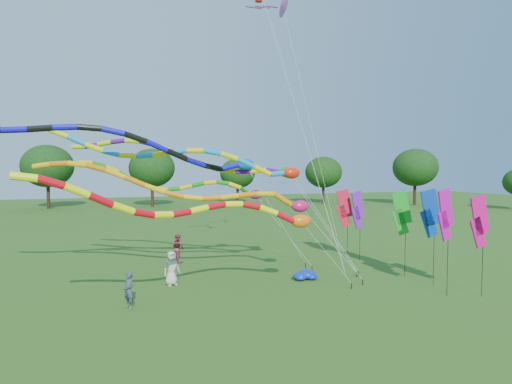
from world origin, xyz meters
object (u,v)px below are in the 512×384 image
object	(u,v)px
tube_kite_orange	(201,190)
blue_nylon_heap	(302,275)
person_a	(172,268)
person_c	(178,248)
person_b	(129,290)
tube_kite_red	(215,210)

from	to	relation	value
tube_kite_orange	blue_nylon_heap	xyz separation A→B (m)	(5.40, -0.47, -4.64)
tube_kite_orange	blue_nylon_heap	world-z (taller)	tube_kite_orange
person_a	person_c	size ratio (longest dim) A/B	0.96
blue_nylon_heap	person_c	xyz separation A→B (m)	(-5.68, 6.45, 0.68)
person_b	tube_kite_orange	bearing A→B (deg)	93.50
person_a	person_c	distance (m)	5.48
tube_kite_red	person_a	size ratio (longest dim) A/B	8.03
tube_kite_red	tube_kite_orange	xyz separation A→B (m)	(0.26, 4.03, 0.62)
tube_kite_red	person_c	world-z (taller)	tube_kite_red
tube_kite_red	person_c	size ratio (longest dim) A/B	7.71
tube_kite_orange	person_a	world-z (taller)	tube_kite_orange
tube_kite_red	person_b	size ratio (longest dim) A/B	8.96
person_b	blue_nylon_heap	bearing A→B (deg)	71.80
person_b	person_c	xyz separation A→B (m)	(3.39, 8.47, 0.13)
blue_nylon_heap	person_b	distance (m)	9.30
person_a	person_c	xyz separation A→B (m)	(1.15, 5.36, 0.04)
blue_nylon_heap	person_a	xyz separation A→B (m)	(-6.82, 1.09, 0.64)
tube_kite_red	person_a	bearing A→B (deg)	95.51
tube_kite_red	person_b	distance (m)	5.09
tube_kite_red	blue_nylon_heap	world-z (taller)	tube_kite_red
person_b	tube_kite_red	bearing A→B (deg)	34.90
tube_kite_red	blue_nylon_heap	xyz separation A→B (m)	(5.67, 3.56, -4.02)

